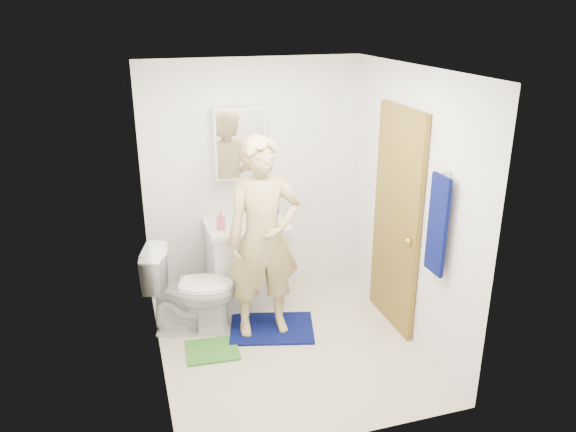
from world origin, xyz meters
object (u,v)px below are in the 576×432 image
at_px(medicine_cabinet, 239,143).
at_px(toilet, 191,289).
at_px(soap_dispenser, 221,221).
at_px(toothbrush_cup, 273,212).
at_px(vanity_cabinet, 248,265).
at_px(man, 263,238).
at_px(towel, 437,225).

distance_m(medicine_cabinet, toilet, 1.47).
xyz_separation_m(soap_dispenser, toothbrush_cup, (0.56, 0.19, -0.04)).
bearing_deg(soap_dispenser, toilet, -140.15).
xyz_separation_m(vanity_cabinet, soap_dispenser, (-0.26, -0.08, 0.54)).
relative_size(toilet, man, 0.45).
xyz_separation_m(toothbrush_cup, man, (-0.29, -0.72, 0.03)).
distance_m(soap_dispenser, man, 0.60).
bearing_deg(vanity_cabinet, soap_dispenser, -162.53).
distance_m(vanity_cabinet, medicine_cabinet, 1.22).
bearing_deg(soap_dispenser, vanity_cabinet, 17.47).
distance_m(toilet, toothbrush_cup, 1.15).
relative_size(medicine_cabinet, toilet, 0.85).
relative_size(vanity_cabinet, medicine_cabinet, 1.14).
height_order(soap_dispenser, toothbrush_cup, soap_dispenser).
bearing_deg(medicine_cabinet, man, -89.24).
xyz_separation_m(towel, toothbrush_cup, (-0.88, 1.59, -0.35)).
distance_m(medicine_cabinet, soap_dispenser, 0.78).
relative_size(toilet, toothbrush_cup, 6.54).
xyz_separation_m(medicine_cabinet, soap_dispenser, (-0.26, -0.31, -0.66)).
height_order(vanity_cabinet, towel, towel).
height_order(medicine_cabinet, toothbrush_cup, medicine_cabinet).
height_order(toilet, toothbrush_cup, toothbrush_cup).
distance_m(vanity_cabinet, towel, 2.08).
bearing_deg(medicine_cabinet, vanity_cabinet, -90.00).
relative_size(soap_dispenser, man, 0.10).
bearing_deg(towel, medicine_cabinet, 124.61).
bearing_deg(man, soap_dispenser, 118.76).
bearing_deg(toilet, toothbrush_cup, -47.57).
relative_size(towel, soap_dispenser, 4.59).
height_order(towel, soap_dispenser, towel).
bearing_deg(toilet, towel, -106.97).
height_order(toilet, man, man).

